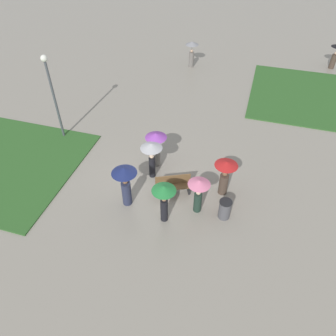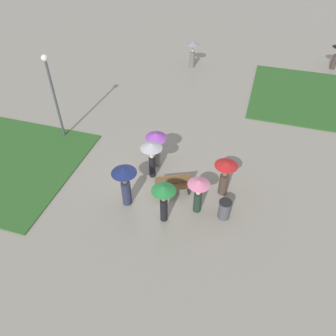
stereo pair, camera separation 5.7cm
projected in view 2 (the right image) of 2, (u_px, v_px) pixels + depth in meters
name	position (u px, v px, depth m)	size (l,w,h in m)	color
ground_plane	(150.00, 179.00, 15.16)	(90.00, 90.00, 0.00)	gray
lawn_patch_near	(6.00, 164.00, 15.93)	(6.92, 6.82, 0.06)	#2D5B26
lawn_patch_far	(301.00, 95.00, 20.90)	(6.21, 7.36, 0.06)	#2D5B26
park_bench	(173.00, 185.00, 14.22)	(1.58, 1.03, 0.90)	brown
lamp_post	(52.00, 87.00, 15.77)	(0.32, 0.32, 4.50)	#474C51
trash_bin	(224.00, 209.00, 13.18)	(0.53, 0.53, 0.89)	#4C4C51
crowd_person_pink	(198.00, 190.00, 12.97)	(0.91, 0.91, 1.71)	#1E3328
crowd_person_purple	(156.00, 143.00, 15.06)	(1.00, 1.00, 1.86)	slate
crowd_person_navy	(125.00, 179.00, 13.15)	(1.03, 1.03, 2.01)	#282D47
crowd_person_red	(225.00, 173.00, 13.74)	(0.98, 0.98, 1.78)	#47382D
crowd_person_green	(164.00, 196.00, 12.47)	(0.95, 0.95, 1.89)	black
crowd_person_grey	(152.00, 152.00, 14.40)	(0.98, 0.98, 1.88)	black
lone_walker_mid_plaza	(193.00, 50.00, 23.34)	(0.93, 0.93, 1.84)	slate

